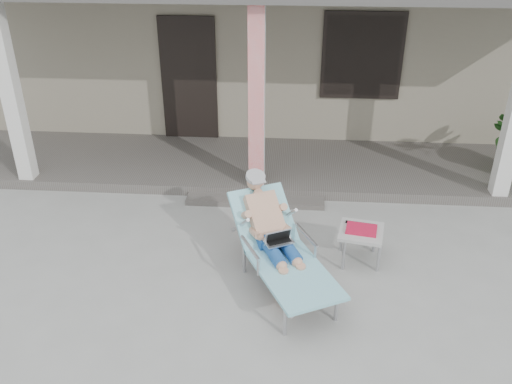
{
  "coord_description": "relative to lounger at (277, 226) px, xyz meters",
  "views": [
    {
      "loc": [
        0.53,
        -5.01,
        3.83
      ],
      "look_at": [
        0.11,
        0.6,
        0.85
      ],
      "focal_mm": 38.0,
      "sensor_mm": 36.0,
      "label": 1
    }
  ],
  "objects": [
    {
      "name": "ground",
      "position": [
        -0.38,
        -0.07,
        -0.73
      ],
      "size": [
        60.0,
        60.0,
        0.0
      ],
      "primitive_type": "plane",
      "color": "#9E9E99",
      "rests_on": "ground"
    },
    {
      "name": "house",
      "position": [
        -0.38,
        6.43,
        0.94
      ],
      "size": [
        10.4,
        5.4,
        3.3
      ],
      "color": "gray",
      "rests_on": "ground"
    },
    {
      "name": "porch_step",
      "position": [
        -0.38,
        1.78,
        -0.69
      ],
      "size": [
        2.0,
        0.3,
        0.07
      ],
      "primitive_type": "cube",
      "color": "#605B56",
      "rests_on": "ground"
    },
    {
      "name": "lounger",
      "position": [
        0.0,
        0.0,
        0.0
      ],
      "size": [
        1.38,
        1.86,
        1.18
      ],
      "rotation": [
        0.0,
        0.0,
        0.46
      ],
      "color": "#B7B7BC",
      "rests_on": "ground"
    },
    {
      "name": "porch_deck",
      "position": [
        -0.38,
        2.93,
        -0.65
      ],
      "size": [
        10.0,
        2.0,
        0.15
      ],
      "primitive_type": "cube",
      "color": "#605B56",
      "rests_on": "ground"
    },
    {
      "name": "side_table",
      "position": [
        0.99,
        0.46,
        -0.34
      ],
      "size": [
        0.59,
        0.59,
        0.46
      ],
      "rotation": [
        0.0,
        0.0,
        -0.18
      ],
      "color": "#B0B0AB",
      "rests_on": "ground"
    }
  ]
}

